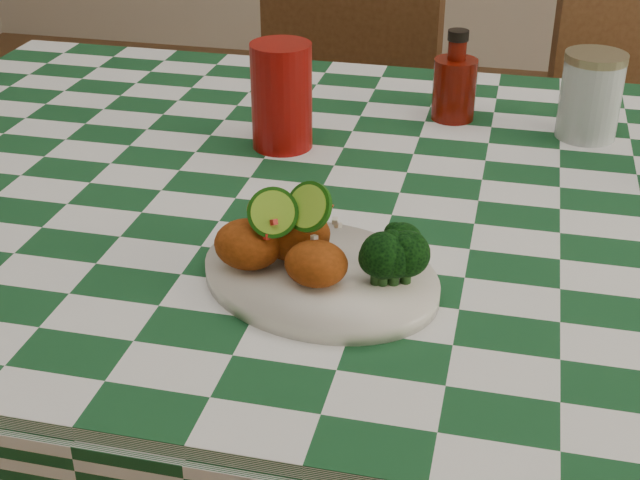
% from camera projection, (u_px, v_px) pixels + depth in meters
% --- Properties ---
extents(dining_table, '(1.66, 1.06, 0.79)m').
position_uv_depth(dining_table, '(388.00, 424.00, 1.36)').
color(dining_table, '#164623').
rests_on(dining_table, ground).
extents(plate, '(0.33, 0.29, 0.02)m').
position_uv_depth(plate, '(320.00, 277.00, 0.97)').
color(plate, silver).
rests_on(plate, dining_table).
extents(fried_chicken_pile, '(0.14, 0.10, 0.09)m').
position_uv_depth(fried_chicken_pile, '(297.00, 231.00, 0.94)').
color(fried_chicken_pile, '#9B3C0F').
rests_on(fried_chicken_pile, plate).
extents(broccoli_side, '(0.08, 0.08, 0.06)m').
position_uv_depth(broccoli_side, '(392.00, 249.00, 0.94)').
color(broccoli_side, black).
rests_on(broccoli_side, plate).
extents(red_tumbler, '(0.10, 0.10, 0.15)m').
position_uv_depth(red_tumbler, '(282.00, 96.00, 1.27)').
color(red_tumbler, maroon).
rests_on(red_tumbler, dining_table).
extents(ketchup_bottle, '(0.07, 0.07, 0.14)m').
position_uv_depth(ketchup_bottle, '(455.00, 75.00, 1.37)').
color(ketchup_bottle, '#5C0D04').
rests_on(ketchup_bottle, dining_table).
extents(mason_jar, '(0.11, 0.11, 0.13)m').
position_uv_depth(mason_jar, '(591.00, 96.00, 1.31)').
color(mason_jar, '#B2BCBA').
rests_on(mason_jar, dining_table).
extents(wooden_chair_left, '(0.51, 0.53, 0.95)m').
position_uv_depth(wooden_chair_left, '(313.00, 168.00, 1.99)').
color(wooden_chair_left, '#472814').
rests_on(wooden_chair_left, ground).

